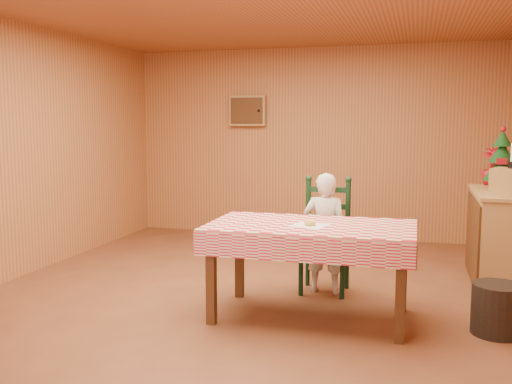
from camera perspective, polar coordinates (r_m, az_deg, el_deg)
ground at (r=5.24m, az=-0.61°, el=-10.63°), size 6.00×6.00×0.00m
cabin_walls at (r=5.51m, az=0.93°, el=9.47°), size 5.10×6.05×2.65m
dining_table at (r=4.62m, az=5.51°, el=-4.25°), size 1.66×0.96×0.77m
ladder_chair at (r=5.42m, az=6.99°, el=-4.59°), size 0.44×0.40×1.08m
seated_child at (r=5.35m, az=6.90°, el=-4.09°), size 0.41×0.27×1.12m
napkin at (r=4.56m, az=5.41°, el=-3.33°), size 0.31×0.31×0.00m
donut at (r=4.55m, az=5.41°, el=-3.11°), size 0.12×0.12×0.03m
shelf_unit at (r=6.01m, az=23.24°, el=-4.32°), size 0.54×1.24×0.93m
crate at (r=5.54m, az=24.15°, el=0.88°), size 0.39×0.39×0.25m
christmas_tree at (r=6.17m, az=23.36°, el=2.93°), size 0.34×0.34×0.62m
flower_arrangement at (r=6.47m, az=22.54°, el=2.37°), size 0.25×0.25×0.39m
candle_set at (r=5.53m, az=24.24°, el=2.84°), size 0.07×0.07×0.22m
storage_bin at (r=4.72m, az=23.03°, el=-10.74°), size 0.43×0.43×0.38m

